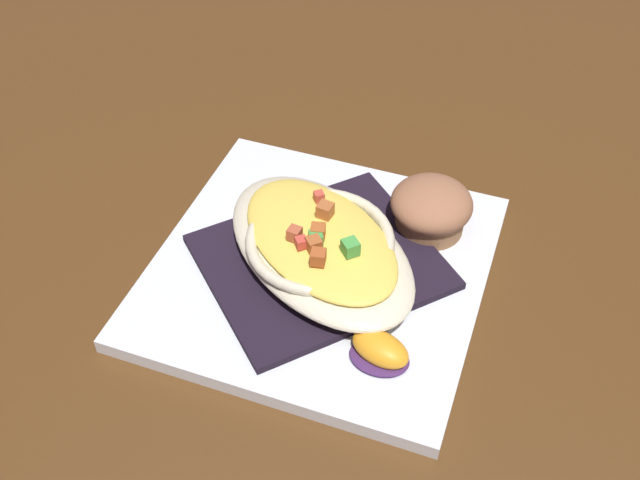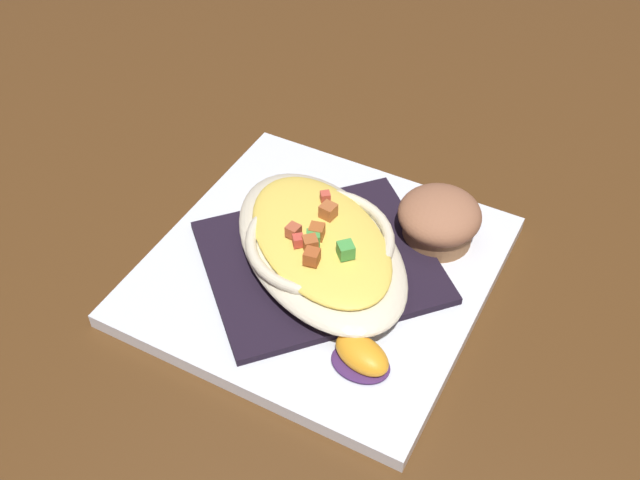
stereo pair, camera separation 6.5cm
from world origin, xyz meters
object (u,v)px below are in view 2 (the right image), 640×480
gratin_dish (320,244)px  muffin (439,219)px  square_plate (320,270)px  orange_garnish (362,357)px

gratin_dish → muffin: (-0.07, 0.09, -0.00)m
square_plate → muffin: size_ratio=3.82×
square_plate → orange_garnish: orange_garnish is taller
gratin_dish → orange_garnish: gratin_dish is taller
square_plate → muffin: muffin is taller
gratin_dish → muffin: gratin_dish is taller
orange_garnish → square_plate: bearing=-142.0°
gratin_dish → muffin: bearing=128.3°
square_plate → orange_garnish: 0.11m
orange_garnish → muffin: bearing=173.3°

